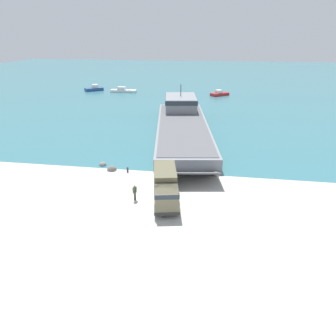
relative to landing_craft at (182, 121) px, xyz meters
The scene contains 12 objects.
ground_plane 26.11m from the landing_craft, 93.77° to the right, with size 240.00×240.00×0.00m, color #B7B5AD.
water_surface 69.95m from the landing_craft, 91.40° to the left, with size 240.00×180.00×0.01m, color #336B75.
landing_craft is the anchor object (origin of this frame).
military_truck 27.60m from the landing_craft, 86.82° to the right, with size 4.02×8.20×3.15m.
soldier_on_ramp 28.11m from the landing_craft, 93.49° to the right, with size 0.38×0.50×1.77m.
moored_boat_a 44.16m from the landing_craft, 120.51° to the left, with size 7.80×2.28×1.64m.
moored_boat_b 51.05m from the landing_craft, 129.04° to the left, with size 5.83×5.35×1.84m.
moored_boat_c 37.63m from the landing_craft, 80.35° to the left, with size 5.50×5.17×1.63m.
mooring_bollard 21.35m from the landing_craft, 102.36° to the right, with size 0.27×0.27×0.70m.
shoreline_rock_a 20.96m from the landing_craft, 114.06° to the right, with size 0.98×0.98×0.98m, color gray.
shoreline_rock_b 21.68m from the landing_craft, 108.28° to the right, with size 1.25×1.25×1.25m, color #66605B.
shoreline_rock_c 21.20m from the landing_craft, 71.53° to the right, with size 1.07×1.07×1.07m, color gray.
Camera 1 is at (8.46, -32.33, 16.68)m, focal length 35.00 mm.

